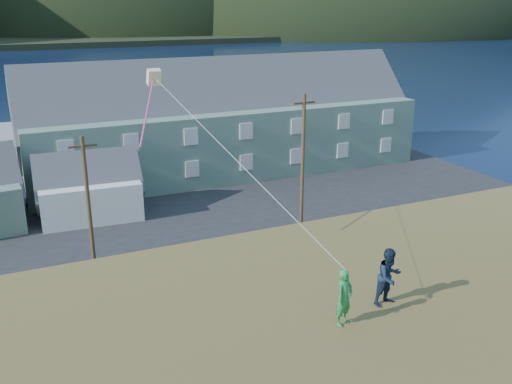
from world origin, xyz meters
TOP-DOWN VIEW (x-y plane):
  - ground at (0.00, 0.00)m, footprint 900.00×900.00m
  - grass_strip at (0.00, -2.00)m, footprint 110.00×8.00m
  - waterfront_lot at (0.00, 17.00)m, footprint 72.00×36.00m
  - far_hills at (35.59, 279.38)m, footprint 760.00×265.00m
  - lodge at (14.43, 18.41)m, footprint 36.90×10.41m
  - shed_white at (0.54, 10.85)m, footprint 7.95×5.54m
  - utility_poles at (-0.64, 1.50)m, footprint 29.46×0.24m
  - kite_flyer_green at (3.13, -19.65)m, footprint 0.71×0.60m
  - kite_flyer_navy at (4.93, -19.25)m, footprint 0.94×0.77m
  - kite_rig at (0.18, -11.90)m, footprint 2.09×4.27m

SIDE VIEW (x-z plane):
  - ground at x=0.00m, z-range 0.00..0.00m
  - grass_strip at x=0.00m, z-range 0.00..0.10m
  - waterfront_lot at x=0.00m, z-range 0.00..0.12m
  - far_hills at x=35.59m, z-range -69.50..73.50m
  - shed_white at x=0.54m, z-range -0.70..5.42m
  - utility_poles at x=-0.64m, z-range -0.20..9.57m
  - lodge at x=14.43m, z-range -1.50..11.47m
  - kite_flyer_green at x=3.13m, z-range 7.20..8.85m
  - kite_flyer_navy at x=4.93m, z-range 7.20..8.97m
  - kite_rig at x=0.18m, z-range 8.19..17.82m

